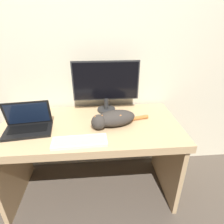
# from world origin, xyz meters

# --- Properties ---
(ground_plane) EXTENTS (12.00, 12.00, 0.00)m
(ground_plane) POSITION_xyz_m (0.00, 0.00, 0.00)
(ground_plane) COLOR #4C4238
(wall_back) EXTENTS (6.40, 0.06, 2.60)m
(wall_back) POSITION_xyz_m (0.00, 0.77, 1.30)
(wall_back) COLOR beige
(wall_back) RESTS_ON ground_plane
(desk) EXTENTS (1.44, 0.71, 0.73)m
(desk) POSITION_xyz_m (0.00, 0.35, 0.58)
(desk) COLOR tan
(desk) RESTS_ON ground_plane
(monitor) EXTENTS (0.58, 0.16, 0.46)m
(monitor) POSITION_xyz_m (0.15, 0.60, 0.99)
(monitor) COLOR #282828
(monitor) RESTS_ON desk
(laptop) EXTENTS (0.36, 0.25, 0.22)m
(laptop) POSITION_xyz_m (-0.46, 0.30, 0.78)
(laptop) COLOR black
(laptop) RESTS_ON desk
(external_keyboard) EXTENTS (0.38, 0.16, 0.02)m
(external_keyboard) POSITION_xyz_m (-0.07, 0.11, 0.74)
(external_keyboard) COLOR beige
(external_keyboard) RESTS_ON desk
(cat) EXTENTS (0.48, 0.23, 0.12)m
(cat) POSITION_xyz_m (0.18, 0.32, 0.79)
(cat) COLOR #332D28
(cat) RESTS_ON desk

